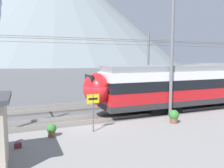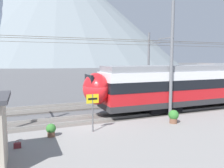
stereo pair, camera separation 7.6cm
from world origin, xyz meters
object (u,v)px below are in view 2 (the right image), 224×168
Objects in this scene: potted_plant_by_shelter at (51,129)px; catenary_mast_far_side at (149,63)px; potted_plant_platform_edge at (174,116)px; platform_sign at (93,104)px; catenary_mast_mid at (171,59)px; handbag_beside_passenger at (17,145)px.

catenary_mast_far_side is at bearing 40.04° from potted_plant_by_shelter.
potted_plant_platform_edge is 1.24× the size of potted_plant_by_shelter.
potted_plant_platform_edge reaches higher than potted_plant_by_shelter.
potted_plant_by_shelter is at bearing 179.01° from platform_sign.
catenary_mast_far_side is 15.94m from potted_plant_by_shelter.
platform_sign is at bearing -0.99° from potted_plant_by_shelter.
catenary_mast_mid reaches higher than catenary_mast_far_side.
catenary_mast_far_side reaches higher than platform_sign.
catenary_mast_far_side is 14.13m from platform_sign.
catenary_mast_mid is 1.00× the size of catenary_mast_far_side.
handbag_beside_passenger is 9.17m from potted_plant_platform_edge.
potted_plant_platform_edge is at bearing -113.15° from catenary_mast_far_side.
catenary_mast_mid is 11.47m from handbag_beside_passenger.
platform_sign is (-6.50, -1.89, -2.48)m from catenary_mast_mid.
catenary_mast_mid is 56.75× the size of potted_plant_platform_edge.
potted_plant_platform_edge is (5.25, -0.28, -1.08)m from platform_sign.
handbag_beside_passenger is 1.92m from potted_plant_by_shelter.
platform_sign is 2.56m from potted_plant_by_shelter.
catenary_mast_far_side is 131.05× the size of handbag_beside_passenger.
catenary_mast_mid is at bearing 16.17° from platform_sign.
handbag_beside_passenger is (-13.58, -11.04, -3.45)m from catenary_mast_far_side.
catenary_mast_far_side is at bearing 46.17° from platform_sign.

